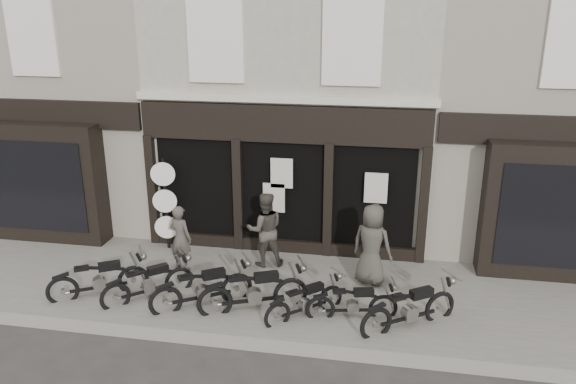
% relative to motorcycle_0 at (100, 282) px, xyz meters
% --- Properties ---
extents(ground_plane, '(90.00, 90.00, 0.00)m').
position_rel_motorcycle_0_xyz_m(ground_plane, '(3.52, 0.05, -0.41)').
color(ground_plane, '#2D2B28').
rests_on(ground_plane, ground).
extents(pavement, '(30.00, 4.20, 0.12)m').
position_rel_motorcycle_0_xyz_m(pavement, '(3.52, 0.95, -0.35)').
color(pavement, '#615D55').
rests_on(pavement, ground_plane).
extents(kerb, '(30.00, 0.25, 0.13)m').
position_rel_motorcycle_0_xyz_m(kerb, '(3.52, -1.20, -0.35)').
color(kerb, gray).
rests_on(kerb, ground_plane).
extents(central_building, '(7.30, 6.22, 8.34)m').
position_rel_motorcycle_0_xyz_m(central_building, '(3.52, 6.00, 3.67)').
color(central_building, '#ABA692').
rests_on(central_building, ground).
extents(neighbour_left, '(5.60, 6.73, 8.34)m').
position_rel_motorcycle_0_xyz_m(neighbour_left, '(-2.83, 5.95, 3.63)').
color(neighbour_left, gray).
rests_on(neighbour_left, ground).
extents(neighbour_right, '(5.60, 6.73, 8.34)m').
position_rel_motorcycle_0_xyz_m(neighbour_right, '(9.87, 5.95, 3.63)').
color(neighbour_right, gray).
rests_on(neighbour_right, ground).
extents(motorcycle_0, '(1.95, 1.35, 1.04)m').
position_rel_motorcycle_0_xyz_m(motorcycle_0, '(0.00, 0.00, 0.00)').
color(motorcycle_0, black).
rests_on(motorcycle_0, ground).
extents(motorcycle_1, '(1.69, 1.56, 0.99)m').
position_rel_motorcycle_0_xyz_m(motorcycle_1, '(1.11, 0.07, -0.02)').
color(motorcycle_1, black).
rests_on(motorcycle_1, ground).
extents(motorcycle_2, '(1.99, 1.46, 1.07)m').
position_rel_motorcycle_0_xyz_m(motorcycle_2, '(2.37, -0.03, 0.02)').
color(motorcycle_2, black).
rests_on(motorcycle_2, ground).
extents(motorcycle_3, '(2.19, 1.24, 1.12)m').
position_rel_motorcycle_0_xyz_m(motorcycle_3, '(3.48, -0.00, 0.03)').
color(motorcycle_3, black).
rests_on(motorcycle_3, ground).
extents(motorcycle_4, '(1.54, 1.44, 0.91)m').
position_rel_motorcycle_0_xyz_m(motorcycle_4, '(4.56, -0.05, -0.05)').
color(motorcycle_4, black).
rests_on(motorcycle_4, ground).
extents(motorcycle_5, '(1.86, 0.68, 0.90)m').
position_rel_motorcycle_0_xyz_m(motorcycle_5, '(5.52, 0.06, -0.05)').
color(motorcycle_5, black).
rests_on(motorcycle_5, ground).
extents(motorcycle_6, '(1.95, 1.50, 1.07)m').
position_rel_motorcycle_0_xyz_m(motorcycle_6, '(6.65, -0.10, 0.01)').
color(motorcycle_6, black).
rests_on(motorcycle_6, ground).
extents(man_left, '(0.67, 0.54, 1.61)m').
position_rel_motorcycle_0_xyz_m(man_left, '(1.33, 1.51, 0.52)').
color(man_left, '#463F39').
rests_on(man_left, pavement).
extents(man_centre, '(1.07, 0.95, 1.85)m').
position_rel_motorcycle_0_xyz_m(man_centre, '(3.24, 2.12, 0.63)').
color(man_centre, '#3F3A33').
rests_on(man_centre, pavement).
extents(man_right, '(1.07, 0.88, 1.89)m').
position_rel_motorcycle_0_xyz_m(man_right, '(5.81, 1.62, 0.65)').
color(man_right, '#3E3B34').
rests_on(man_right, pavement).
extents(advert_sign_post, '(0.61, 0.40, 2.53)m').
position_rel_motorcycle_0_xyz_m(advert_sign_post, '(0.54, 2.62, 0.82)').
color(advert_sign_post, black).
rests_on(advert_sign_post, ground).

